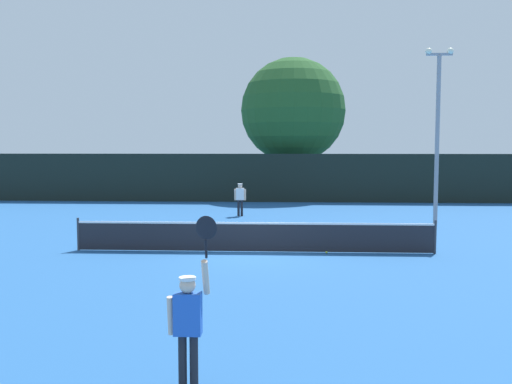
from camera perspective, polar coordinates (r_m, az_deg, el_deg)
name	(u,v)px	position (r m, az deg, el deg)	size (l,w,h in m)	color
ground_plane	(254,252)	(18.36, -0.22, -6.04)	(120.00, 120.00, 0.00)	#235693
tennis_net	(254,236)	(18.27, -0.22, -4.46)	(11.59, 0.08, 1.07)	#232328
perimeter_fence	(269,178)	(34.29, 1.28, 1.42)	(37.99, 0.12, 2.93)	black
player_serving	(189,315)	(8.11, -6.78, -12.22)	(0.68, 0.39, 2.45)	blue
player_receiving	(240,196)	(27.47, -1.61, -0.43)	(0.57, 0.23, 1.59)	white
tennis_ball	(326,252)	(18.24, 7.10, -6.04)	(0.07, 0.07, 0.07)	#CCE033
light_pole	(438,124)	(25.63, 17.80, 6.51)	(1.18, 0.28, 7.55)	gray
large_tree	(293,110)	(37.94, 3.76, 8.18)	(6.92, 6.92, 9.21)	brown
parked_car_near	(297,184)	(39.37, 4.11, 0.83)	(2.26, 4.35, 1.69)	white
parked_car_mid	(357,182)	(41.81, 10.12, 1.00)	(2.17, 4.32, 1.69)	red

